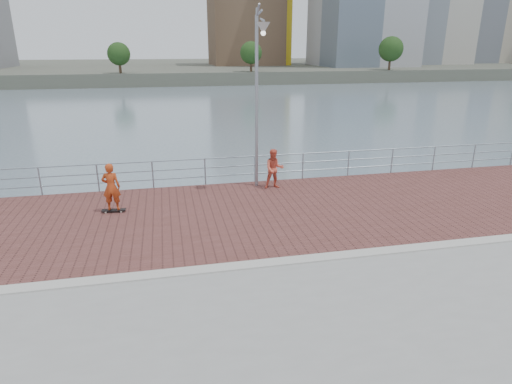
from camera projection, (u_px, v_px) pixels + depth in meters
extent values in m
plane|color=slate|center=(271.00, 329.00, 11.72)|extent=(400.00, 400.00, 0.00)
cube|color=brown|center=(246.00, 213.00, 14.40)|extent=(40.00, 6.80, 0.02)
cube|color=#B7B5AD|center=(272.00, 263.00, 11.06)|extent=(40.00, 0.40, 0.06)
cube|color=#4C5142|center=(170.00, 68.00, 124.66)|extent=(320.00, 95.00, 2.50)
cylinder|color=#8C9EA8|center=(40.00, 182.00, 15.95)|extent=(0.06, 0.06, 1.10)
cylinder|color=#8C9EA8|center=(98.00, 178.00, 16.36)|extent=(0.06, 0.06, 1.10)
cylinder|color=#8C9EA8|center=(153.00, 175.00, 16.77)|extent=(0.06, 0.06, 1.10)
cylinder|color=#8C9EA8|center=(205.00, 172.00, 17.17)|extent=(0.06, 0.06, 1.10)
cylinder|color=#8C9EA8|center=(255.00, 169.00, 17.58)|extent=(0.06, 0.06, 1.10)
cylinder|color=#8C9EA8|center=(303.00, 166.00, 17.98)|extent=(0.06, 0.06, 1.10)
cylinder|color=#8C9EA8|center=(348.00, 164.00, 18.39)|extent=(0.06, 0.06, 1.10)
cylinder|color=#8C9EA8|center=(392.00, 161.00, 18.79)|extent=(0.06, 0.06, 1.10)
cylinder|color=#8C9EA8|center=(434.00, 159.00, 19.20)|extent=(0.06, 0.06, 1.10)
cylinder|color=#8C9EA8|center=(474.00, 156.00, 19.60)|extent=(0.06, 0.06, 1.10)
cylinder|color=#8C9EA8|center=(512.00, 154.00, 20.01)|extent=(0.06, 0.06, 1.10)
cylinder|color=#8C9EA8|center=(230.00, 157.00, 17.19)|extent=(39.00, 0.05, 0.05)
cylinder|color=#8C9EA8|center=(230.00, 166.00, 17.32)|extent=(39.00, 0.05, 0.05)
cylinder|color=#8C9EA8|center=(230.00, 175.00, 17.43)|extent=(39.00, 0.05, 0.05)
cylinder|color=gray|center=(257.00, 106.00, 16.25)|extent=(0.13, 0.13, 6.40)
cylinder|color=gray|center=(260.00, 14.00, 14.72)|extent=(0.08, 1.07, 0.08)
cone|color=#B2B2AD|center=(263.00, 20.00, 14.29)|extent=(0.47, 0.47, 0.37)
cube|color=black|center=(114.00, 210.00, 14.45)|extent=(0.80, 0.27, 0.03)
cylinder|color=beige|center=(106.00, 212.00, 14.37)|extent=(0.06, 0.05, 0.06)
cylinder|color=beige|center=(121.00, 212.00, 14.42)|extent=(0.06, 0.05, 0.06)
cylinder|color=beige|center=(107.00, 211.00, 14.50)|extent=(0.06, 0.05, 0.06)
cylinder|color=beige|center=(122.00, 210.00, 14.56)|extent=(0.06, 0.05, 0.06)
imported|color=#BB4018|center=(111.00, 187.00, 14.18)|extent=(0.62, 0.44, 1.62)
imported|color=#E45B43|center=(274.00, 169.00, 16.69)|extent=(0.80, 0.65, 1.56)
cube|color=brown|center=(245.00, 14.00, 112.47)|extent=(18.00, 18.00, 25.73)
cylinder|color=#473323|center=(120.00, 64.00, 79.66)|extent=(0.50, 0.50, 3.24)
sphere|color=#193814|center=(119.00, 54.00, 79.06)|extent=(4.16, 4.16, 4.16)
cylinder|color=#473323|center=(251.00, 63.00, 84.58)|extent=(0.50, 0.50, 3.36)
sphere|color=#193814|center=(251.00, 53.00, 83.95)|extent=(4.32, 4.32, 4.32)
cylinder|color=#473323|center=(390.00, 60.00, 90.40)|extent=(0.50, 0.50, 3.97)
sphere|color=#193814|center=(391.00, 49.00, 89.67)|extent=(5.11, 5.11, 5.11)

